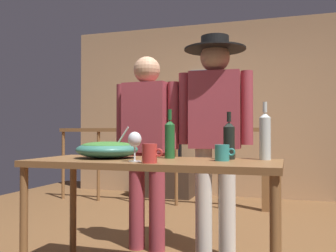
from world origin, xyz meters
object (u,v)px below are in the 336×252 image
at_px(salad_bowl, 107,149).
at_px(person_standing_left, 147,137).
at_px(flat_screen_tv, 162,145).
at_px(wine_glass, 135,141).
at_px(mug_red, 150,153).
at_px(wine_bottle_clear, 265,135).
at_px(framed_picture, 207,88).
at_px(tv_console, 163,180).
at_px(stair_railing, 190,155).
at_px(wine_bottle_dark, 229,140).
at_px(serving_table, 153,173).
at_px(wine_bottle_green, 170,138).
at_px(mug_teal, 222,153).
at_px(person_standing_right, 215,124).

bearing_deg(salad_bowl, person_standing_left, 83.54).
relative_size(flat_screen_tv, wine_glass, 3.31).
xyz_separation_m(flat_screen_tv, salad_bowl, (0.61, -2.98, 0.08)).
distance_m(wine_glass, mug_red, 0.16).
xyz_separation_m(wine_bottle_clear, mug_red, (-0.61, -0.45, -0.10)).
distance_m(framed_picture, tv_console, 1.54).
xyz_separation_m(stair_railing, wine_bottle_clear, (1.06, -2.25, 0.28)).
xyz_separation_m(stair_railing, wine_bottle_dark, (0.83, -2.27, 0.25)).
bearing_deg(stair_railing, serving_table, -81.23).
bearing_deg(person_standing_left, salad_bowl, 86.67).
xyz_separation_m(wine_glass, wine_bottle_clear, (0.73, 0.39, 0.03)).
relative_size(tv_console, wine_glass, 5.05).
xyz_separation_m(flat_screen_tv, wine_bottle_dark, (1.41, -2.84, 0.15)).
xyz_separation_m(framed_picture, wine_glass, (0.30, -3.53, -0.72)).
height_order(tv_console, person_standing_left, person_standing_left).
bearing_deg(tv_console, serving_table, -72.70).
xyz_separation_m(tv_console, wine_bottle_green, (1.02, -2.91, 0.67)).
bearing_deg(mug_red, framed_picture, 96.63).
height_order(framed_picture, mug_red, framed_picture).
bearing_deg(tv_console, salad_bowl, -78.60).
xyz_separation_m(salad_bowl, person_standing_left, (0.07, 0.58, 0.08)).
height_order(salad_bowl, person_standing_left, person_standing_left).
bearing_deg(serving_table, person_standing_left, 113.99).
height_order(wine_bottle_dark, wine_bottle_green, wine_bottle_green).
relative_size(framed_picture, wine_bottle_clear, 1.49).
distance_m(wine_glass, mug_teal, 0.54).
bearing_deg(person_standing_right, wine_bottle_dark, 108.11).
bearing_deg(salad_bowl, flat_screen_tv, 101.52).
bearing_deg(mug_red, wine_bottle_clear, 36.75).
height_order(framed_picture, salad_bowl, framed_picture).
bearing_deg(salad_bowl, wine_glass, -37.51).
height_order(tv_console, person_standing_right, person_standing_right).
distance_m(tv_console, person_standing_left, 2.61).
bearing_deg(wine_bottle_dark, tv_console, 116.11).
distance_m(flat_screen_tv, serving_table, 3.18).
relative_size(stair_railing, wine_bottle_clear, 7.97).
height_order(mug_teal, person_standing_left, person_standing_left).
distance_m(tv_console, serving_table, 3.24).
relative_size(tv_console, person_standing_right, 0.53).
relative_size(wine_glass, person_standing_right, 0.10).
height_order(salad_bowl, wine_bottle_clear, wine_bottle_clear).
relative_size(wine_bottle_dark, person_standing_right, 0.18).
bearing_deg(person_standing_left, serving_table, 117.12).
distance_m(salad_bowl, wine_bottle_clear, 1.04).
height_order(framed_picture, wine_glass, framed_picture).
xyz_separation_m(mug_teal, mug_red, (-0.37, -0.28, 0.01)).
relative_size(mug_red, person_standing_right, 0.07).
bearing_deg(stair_railing, person_standing_left, -86.93).
distance_m(flat_screen_tv, person_standing_left, 2.50).
relative_size(flat_screen_tv, mug_red, 4.81).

